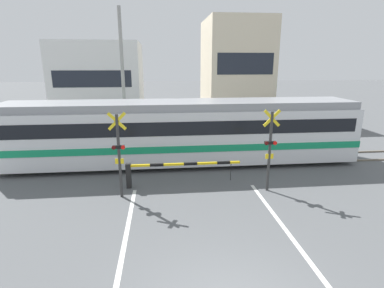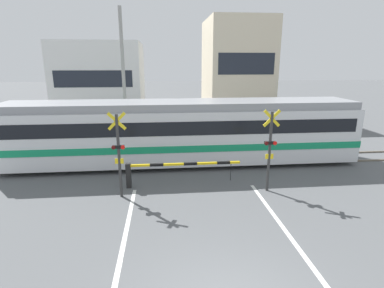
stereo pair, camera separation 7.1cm
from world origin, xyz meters
The scene contains 12 objects.
rail_track_near centered at (0.00, 9.24, 0.04)m, with size 50.00×0.10×0.08m.
rail_track_far centered at (0.00, 10.68, 0.04)m, with size 50.00×0.10×0.08m.
road_stripe_left centered at (-2.45, 1.35, 0.00)m, with size 0.14×10.71×0.01m.
road_stripe_right centered at (2.45, 1.35, 0.00)m, with size 0.14×10.71×0.01m.
commuter_train centered at (-0.30, 9.96, 1.70)m, with size 17.37×2.88×3.18m.
crossing_barrier_near centered at (-1.32, 7.01, 0.77)m, with size 4.75×0.20×1.05m.
crossing_barrier_far centered at (1.32, 12.60, 0.77)m, with size 4.75×0.20×1.05m.
crossing_signal_left centered at (-2.90, 6.16, 1.82)m, with size 0.68×0.15×3.30m.
crossing_signal_right centered at (2.90, 6.16, 1.82)m, with size 0.68×0.15×3.30m.
building_left_of_street centered at (-6.79, 24.43, 3.38)m, with size 7.49×7.13×6.76m.
building_right_of_street centered at (5.94, 24.43, 4.46)m, with size 5.79×7.13×8.92m.
utility_pole_streetside centered at (-3.65, 15.10, 4.15)m, with size 0.22×0.22×8.30m.
Camera 1 is at (-1.31, -4.69, 5.02)m, focal length 28.00 mm.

